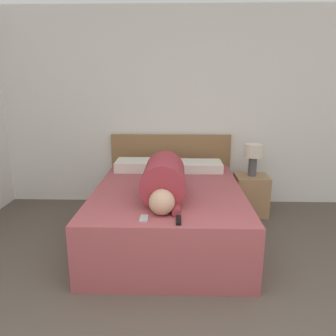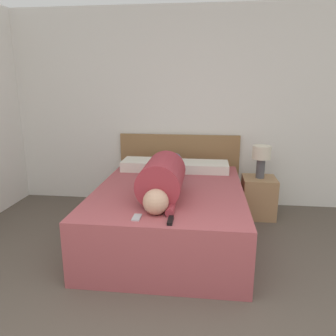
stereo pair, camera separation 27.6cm
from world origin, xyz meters
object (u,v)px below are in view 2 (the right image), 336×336
at_px(pillow_second, 204,167).
at_px(tv_remote, 170,220).
at_px(pillow_near_headboard, 148,165).
at_px(cell_phone, 137,217).
at_px(person_lying, 164,177).
at_px(bed, 170,214).
at_px(nightstand, 258,197).
at_px(table_lamp, 261,156).

xyz_separation_m(pillow_second, tv_remote, (-0.24, -1.58, -0.04)).
bearing_deg(pillow_near_headboard, cell_phone, -83.21).
bearing_deg(person_lying, bed, 80.01).
xyz_separation_m(person_lying, tv_remote, (0.14, -0.68, -0.16)).
bearing_deg(cell_phone, pillow_near_headboard, 96.79).
xyz_separation_m(person_lying, cell_phone, (-0.14, -0.63, -0.16)).
height_order(nightstand, tv_remote, tv_remote).
relative_size(table_lamp, pillow_second, 0.67).
distance_m(nightstand, cell_phone, 2.01).
distance_m(pillow_near_headboard, pillow_second, 0.70).
height_order(bed, tv_remote, tv_remote).
bearing_deg(pillow_second, bed, -115.70).
height_order(nightstand, person_lying, person_lying).
height_order(bed, pillow_second, pillow_second).
bearing_deg(pillow_second, nightstand, 2.99).
distance_m(table_lamp, person_lying, 1.43).
bearing_deg(tv_remote, pillow_second, 81.33).
distance_m(person_lying, pillow_near_headboard, 0.97).
height_order(table_lamp, pillow_near_headboard, table_lamp).
relative_size(pillow_near_headboard, pillow_second, 1.05).
distance_m(table_lamp, pillow_second, 0.71).
xyz_separation_m(pillow_near_headboard, pillow_second, (0.70, 0.00, -0.01)).
relative_size(nightstand, person_lying, 0.31).
bearing_deg(table_lamp, pillow_second, -177.01).
xyz_separation_m(nightstand, table_lamp, (0.00, 0.00, 0.52)).
xyz_separation_m(pillow_near_headboard, tv_remote, (0.46, -1.58, -0.05)).
height_order(pillow_second, tv_remote, pillow_second).
bearing_deg(pillow_second, person_lying, -112.65).
relative_size(bed, cell_phone, 15.24).
bearing_deg(bed, table_lamp, 36.03).
xyz_separation_m(table_lamp, person_lying, (-1.07, -0.94, -0.03)).
distance_m(pillow_near_headboard, cell_phone, 1.55).
xyz_separation_m(pillow_near_headboard, cell_phone, (0.18, -1.54, -0.05)).
xyz_separation_m(bed, pillow_near_headboard, (-0.36, 0.72, 0.35)).
height_order(bed, cell_phone, cell_phone).
xyz_separation_m(bed, pillow_second, (0.34, 0.72, 0.34)).
bearing_deg(person_lying, cell_phone, -102.53).
distance_m(person_lying, cell_phone, 0.67).
relative_size(nightstand, tv_remote, 3.37).
bearing_deg(cell_phone, bed, 78.06).
bearing_deg(pillow_near_headboard, person_lying, -70.34).
bearing_deg(table_lamp, tv_remote, -119.93).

